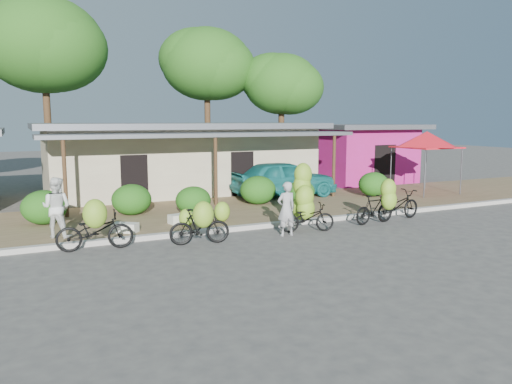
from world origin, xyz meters
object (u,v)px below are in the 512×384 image
Objects in this scene: bike_far_right at (398,205)px; sack_far at (125,228)px; red_canopy at (427,139)px; bystander at (56,207)px; sack_near at (182,218)px; vendor at (286,209)px; bike_center at (305,204)px; tree_center_right at (203,63)px; bike_right at (378,205)px; bike_far_left at (95,229)px; teal_van at (284,178)px; tree_far_center at (39,43)px; tree_near_right at (278,82)px; bike_left at (200,224)px.

sack_far is (-9.16, 1.64, -0.27)m from bike_far_right.
red_canopy is 16.40m from bystander.
sack_near is 3.67m from vendor.
bike_far_right is at bearing -17.13° from sack_near.
sack_far is (-5.34, 1.64, -0.58)m from bike_center.
bike_center is at bearing -98.09° from tree_center_right.
bike_right reaches higher than bike_far_right.
bike_far_left is 10.23m from bike_far_right.
teal_van reaches higher than sack_far.
bystander is (-11.05, 1.82, 0.47)m from bike_far_right.
bike_far_right is 1.25× the size of vendor.
bike_right is at bearing -23.09° from sack_near.
bike_far_left is 1.83m from bystander.
sack_far is 0.16× the size of teal_van.
tree_near_right is at bearing -6.58° from tree_far_center.
tree_far_center is 17.11m from bike_left.
bike_far_left is at bearing -133.58° from tree_near_right.
bike_far_left reaches higher than sack_far.
tree_near_right is 9.95× the size of sack_far.
bike_center reaches higher than sack_far.
teal_van is at bearing -5.02° from bike_right.
bike_right is at bearing -161.40° from bystander.
sack_far is at bearing 72.11° from bike_far_right.
bystander is (-9.89, 2.17, 0.32)m from bike_right.
vendor reaches higher than sack_far.
bike_right is at bearing -79.67° from bike_left.
sack_near is at bearing -143.07° from bystander.
bike_right is (-3.55, -13.83, -5.05)m from tree_near_right.
tree_near_right is 4.49× the size of vendor.
bike_center is (-6.20, -13.48, -4.89)m from tree_near_right.
bike_center reaches higher than bike_right.
red_canopy reaches higher than sack_far.
tree_center_right is 4.29× the size of bike_far_right.
red_canopy is at bearing -59.57° from tree_center_right.
tree_near_right is 8.78× the size of sack_near.
tree_center_right reaches higher than bike_left.
sack_far is 2.04m from bystander.
bike_center is 5.62m from sack_far.
tree_far_center is 11.44× the size of sack_near.
bike_far_left is 1.23× the size of bike_right.
bystander is (-9.43, -13.66, -5.90)m from tree_center_right.
bike_left is 0.83× the size of bike_center.
tree_center_right is 17.31m from vendor.
sack_far is at bearing -154.56° from bystander.
bike_center is 0.45× the size of teal_van.
tree_center_right is (9.00, 0.50, -0.49)m from tree_far_center.
bike_far_left is 0.99× the size of bike_far_right.
bike_left is 1.06× the size of vendor.
bike_far_left is (-12.61, -13.24, -5.11)m from tree_near_right.
tree_near_right reaches higher than sack_near.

